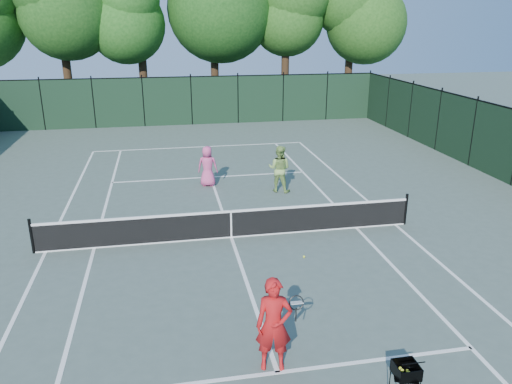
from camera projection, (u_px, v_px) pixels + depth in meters
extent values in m
plane|color=#48584F|center=(231.00, 238.00, 15.54)|extent=(90.00, 90.00, 0.00)
cube|color=white|center=(46.00, 252.00, 14.57)|extent=(0.10, 23.77, 0.01)
cube|color=white|center=(395.00, 225.00, 16.50)|extent=(0.10, 23.77, 0.01)
cube|color=white|center=(94.00, 248.00, 14.81)|extent=(0.10, 23.77, 0.01)
cube|color=white|center=(356.00, 228.00, 16.26)|extent=(0.10, 23.77, 0.01)
cube|color=white|center=(200.00, 147.00, 26.57)|extent=(10.97, 0.10, 0.01)
cube|color=white|center=(278.00, 373.00, 9.60)|extent=(8.23, 0.10, 0.01)
cube|color=white|center=(211.00, 177.00, 21.48)|extent=(8.23, 0.10, 0.01)
cube|color=white|center=(231.00, 237.00, 15.54)|extent=(0.10, 12.80, 0.01)
cube|color=black|center=(231.00, 224.00, 15.39)|extent=(11.60, 0.03, 0.85)
cube|color=white|center=(231.00, 211.00, 15.25)|extent=(11.60, 0.05, 0.07)
cube|color=white|center=(231.00, 237.00, 15.53)|extent=(11.60, 0.05, 0.04)
cube|color=white|center=(231.00, 224.00, 15.39)|extent=(0.05, 0.04, 0.91)
cylinder|color=black|center=(32.00, 236.00, 14.35)|extent=(0.09, 0.09, 1.06)
cylinder|color=black|center=(406.00, 209.00, 16.38)|extent=(0.09, 0.09, 1.06)
cube|color=black|center=(191.00, 101.00, 31.75)|extent=(24.00, 0.05, 3.00)
cylinder|color=black|center=(69.00, 82.00, 33.77)|extent=(0.56, 0.56, 4.80)
cylinder|color=black|center=(144.00, 85.00, 34.54)|extent=(0.56, 0.56, 4.30)
cylinder|color=black|center=(215.00, 77.00, 35.77)|extent=(0.56, 0.56, 5.00)
cylinder|color=black|center=(285.00, 80.00, 36.06)|extent=(0.56, 0.56, 4.60)
cylinder|color=black|center=(348.00, 79.00, 37.44)|extent=(0.56, 0.56, 4.40)
ellipsoid|color=#1C4914|center=(353.00, 0.00, 35.62)|extent=(5.80, 5.80, 8.99)
imported|color=red|center=(274.00, 325.00, 9.45)|extent=(0.77, 0.57, 1.91)
cylinder|color=black|center=(296.00, 315.00, 9.78)|extent=(0.03, 0.03, 0.30)
torus|color=black|center=(296.00, 303.00, 9.70)|extent=(0.30, 0.10, 0.30)
imported|color=#D04984|center=(208.00, 166.00, 20.12)|extent=(0.90, 0.69, 1.65)
imported|color=#8DB65B|center=(279.00, 169.00, 19.43)|extent=(1.12, 1.05, 1.84)
cylinder|color=black|center=(389.00, 383.00, 8.93)|extent=(0.02, 0.02, 0.56)
cylinder|color=black|center=(409.00, 380.00, 8.99)|extent=(0.02, 0.02, 0.56)
cube|color=black|center=(406.00, 370.00, 8.65)|extent=(0.54, 0.54, 0.23)
sphere|color=#CCD22B|center=(406.00, 373.00, 8.68)|extent=(0.06, 0.06, 0.06)
sphere|color=#CCD22B|center=(406.00, 373.00, 8.68)|extent=(0.06, 0.06, 0.06)
sphere|color=#CCD22B|center=(406.00, 373.00, 8.68)|extent=(0.06, 0.06, 0.06)
sphere|color=#CCD22B|center=(406.00, 373.00, 8.68)|extent=(0.06, 0.06, 0.06)
sphere|color=#CCD22B|center=(406.00, 373.00, 8.68)|extent=(0.06, 0.06, 0.06)
sphere|color=#CCD22B|center=(406.00, 373.00, 8.68)|extent=(0.06, 0.06, 0.06)
sphere|color=#CCD22B|center=(406.00, 373.00, 8.68)|extent=(0.06, 0.06, 0.06)
sphere|color=#CCD22B|center=(406.00, 373.00, 8.68)|extent=(0.06, 0.06, 0.06)
sphere|color=#CCD22B|center=(406.00, 373.00, 8.68)|extent=(0.06, 0.06, 0.06)
sphere|color=#CCD22B|center=(406.00, 373.00, 8.68)|extent=(0.06, 0.06, 0.06)
sphere|color=#CCD22B|center=(406.00, 373.00, 8.68)|extent=(0.06, 0.06, 0.06)
sphere|color=#CCD22B|center=(406.00, 373.00, 8.68)|extent=(0.06, 0.06, 0.06)
sphere|color=#CCD22B|center=(406.00, 373.00, 8.68)|extent=(0.06, 0.06, 0.06)
sphere|color=#DAEB30|center=(304.00, 257.00, 14.21)|extent=(0.07, 0.07, 0.07)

